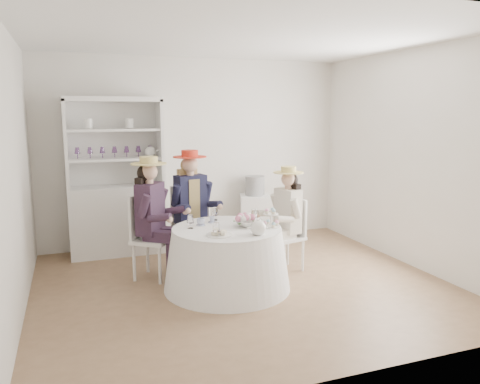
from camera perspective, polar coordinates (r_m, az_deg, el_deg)
name	(u,v)px	position (r m, az deg, el deg)	size (l,w,h in m)	color
ground	(243,285)	(5.38, 0.37, -11.27)	(4.50, 4.50, 0.00)	brown
ceiling	(243,36)	(5.08, 0.41, 18.48)	(4.50, 4.50, 0.00)	white
wall_back	(196,152)	(6.95, -5.39, 4.92)	(4.50, 4.50, 0.00)	silver
wall_front	(345,197)	(3.27, 12.70, -0.64)	(4.50, 4.50, 0.00)	silver
wall_left	(14,176)	(4.77, -25.89, 1.80)	(4.50, 4.50, 0.00)	silver
wall_right	(413,159)	(6.20, 20.31, 3.79)	(4.50, 4.50, 0.00)	silver
tea_table	(227,258)	(5.19, -1.60, -8.07)	(1.39, 1.39, 0.69)	white
hutch	(117,199)	(6.58, -14.79, -0.85)	(1.33, 0.68, 2.12)	silver
side_table	(255,217)	(7.13, 1.81, -3.11)	(0.44, 0.44, 0.69)	silver
hatbox	(255,186)	(7.04, 1.84, 0.77)	(0.29, 0.29, 0.29)	black
guest_left	(152,211)	(5.47, -10.65, -2.26)	(0.61, 0.59, 1.43)	silver
guest_mid	(191,201)	(5.88, -5.95, -1.10)	(0.55, 0.58, 1.46)	silver
guest_right	(286,213)	(5.69, 5.67, -2.51)	(0.52, 0.48, 1.29)	silver
spare_chair	(200,219)	(6.34, -4.89, -3.34)	(0.54, 0.54, 0.93)	silver
teacup_a	(201,222)	(5.21, -4.81, -3.70)	(0.09, 0.09, 0.07)	white
teacup_b	(212,220)	(5.34, -3.43, -3.41)	(0.07, 0.07, 0.06)	white
teacup_c	(242,220)	(5.32, 0.30, -3.43)	(0.08, 0.08, 0.06)	white
flower_bowl	(246,224)	(5.15, 0.80, -3.89)	(0.24, 0.24, 0.06)	white
flower_arrangement	(246,218)	(5.14, 0.68, -3.20)	(0.19, 0.19, 0.07)	pink
table_teapot	(258,228)	(4.80, 2.26, -4.38)	(0.23, 0.16, 0.17)	white
sandwich_plate	(219,234)	(4.78, -2.56, -5.14)	(0.27, 0.27, 0.06)	white
cupcake_stand	(271,220)	(5.13, 3.79, -3.46)	(0.22, 0.22, 0.20)	white
stemware_set	(227,221)	(5.08, -1.62, -3.55)	(0.83, 0.80, 0.15)	white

